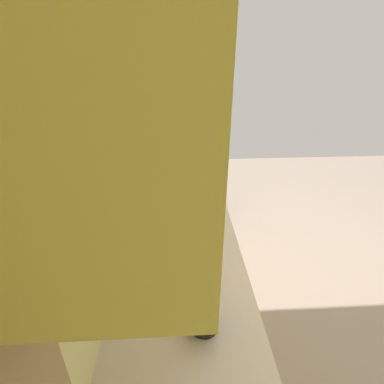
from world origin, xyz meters
name	(u,v)px	position (x,y,z in m)	size (l,w,h in m)	color
ground_plane	(316,298)	(0.00, 0.00, 0.00)	(6.25, 6.25, 0.00)	gray
wall_back	(113,136)	(0.00, 1.49, 1.41)	(4.02, 0.12, 2.83)	#DBCF80
counter_run	(181,300)	(-0.37, 1.12, 0.46)	(3.16, 0.64, 0.92)	#E1D877
upper_cabinets	(141,43)	(-0.37, 1.25, 1.90)	(2.17, 0.35, 0.61)	#E9DA74
oven_range	(179,174)	(1.50, 1.10, 0.48)	(0.58, 0.67, 1.10)	black
microwave	(175,154)	(0.55, 1.14, 1.09)	(0.50, 0.35, 0.34)	white
bowl	(198,268)	(-0.63, 1.04, 0.96)	(0.14, 0.14, 0.06)	#D84C47
kettle	(204,315)	(-0.92, 1.04, 0.99)	(0.15, 0.11, 0.15)	black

